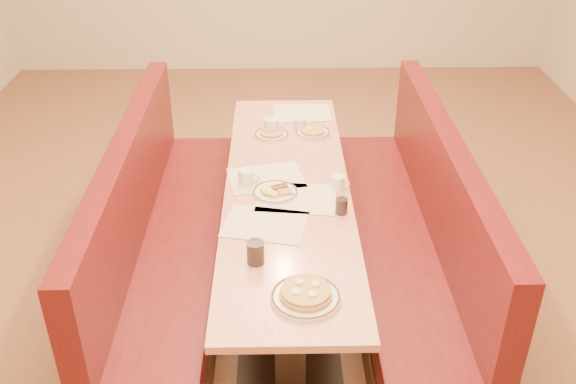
{
  "coord_description": "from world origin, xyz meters",
  "views": [
    {
      "loc": [
        -0.05,
        -3.12,
        2.58
      ],
      "look_at": [
        0.0,
        -0.22,
        0.85
      ],
      "focal_mm": 40.0,
      "sensor_mm": 36.0,
      "label": 1
    }
  ],
  "objects_px": {
    "coffee_mug_b": "(247,177)",
    "soda_tumbler_near": "(256,253)",
    "diner_table": "(287,241)",
    "eggs_plate": "(275,192)",
    "booth_left": "(164,245)",
    "coffee_mug_c": "(300,124)",
    "soda_tumbler_mid": "(342,206)",
    "booth_right": "(410,242)",
    "coffee_mug_a": "(338,182)",
    "coffee_mug_d": "(272,126)",
    "pancake_plate": "(306,295)"
  },
  "relations": [
    {
      "from": "coffee_mug_b",
      "to": "soda_tumbler_near",
      "type": "bearing_deg",
      "value": -72.03
    },
    {
      "from": "coffee_mug_d",
      "to": "soda_tumbler_mid",
      "type": "distance_m",
      "value": 1.04
    },
    {
      "from": "pancake_plate",
      "to": "soda_tumbler_near",
      "type": "relative_size",
      "value": 2.69
    },
    {
      "from": "coffee_mug_d",
      "to": "soda_tumbler_near",
      "type": "bearing_deg",
      "value": -80.21
    },
    {
      "from": "booth_left",
      "to": "coffee_mug_c",
      "type": "distance_m",
      "value": 1.2
    },
    {
      "from": "diner_table",
      "to": "coffee_mug_d",
      "type": "relative_size",
      "value": 18.36
    },
    {
      "from": "coffee_mug_a",
      "to": "diner_table",
      "type": "bearing_deg",
      "value": -167.02
    },
    {
      "from": "booth_right",
      "to": "eggs_plate",
      "type": "xyz_separation_m",
      "value": [
        -0.8,
        -0.08,
        0.4
      ]
    },
    {
      "from": "pancake_plate",
      "to": "coffee_mug_a",
      "type": "height_order",
      "value": "coffee_mug_a"
    },
    {
      "from": "soda_tumbler_mid",
      "to": "coffee_mug_c",
      "type": "bearing_deg",
      "value": 100.05
    },
    {
      "from": "booth_left",
      "to": "soda_tumbler_mid",
      "type": "relative_size",
      "value": 28.6
    },
    {
      "from": "coffee_mug_a",
      "to": "coffee_mug_b",
      "type": "height_order",
      "value": "coffee_mug_b"
    },
    {
      "from": "booth_left",
      "to": "pancake_plate",
      "type": "xyz_separation_m",
      "value": [
        0.8,
        -0.97,
        0.41
      ]
    },
    {
      "from": "eggs_plate",
      "to": "coffee_mug_c",
      "type": "relative_size",
      "value": 2.33
    },
    {
      "from": "soda_tumbler_mid",
      "to": "eggs_plate",
      "type": "bearing_deg",
      "value": 150.43
    },
    {
      "from": "booth_right",
      "to": "eggs_plate",
      "type": "relative_size",
      "value": 9.9
    },
    {
      "from": "diner_table",
      "to": "eggs_plate",
      "type": "bearing_deg",
      "value": -131.91
    },
    {
      "from": "soda_tumbler_near",
      "to": "coffee_mug_d",
      "type": "bearing_deg",
      "value": 87.02
    },
    {
      "from": "diner_table",
      "to": "soda_tumbler_near",
      "type": "xyz_separation_m",
      "value": [
        -0.16,
        -0.7,
        0.43
      ]
    },
    {
      "from": "diner_table",
      "to": "coffee_mug_c",
      "type": "distance_m",
      "value": 0.86
    },
    {
      "from": "soda_tumbler_mid",
      "to": "coffee_mug_a",
      "type": "bearing_deg",
      "value": 89.28
    },
    {
      "from": "booth_right",
      "to": "soda_tumbler_mid",
      "type": "height_order",
      "value": "booth_right"
    },
    {
      "from": "coffee_mug_b",
      "to": "coffee_mug_d",
      "type": "bearing_deg",
      "value": 90.63
    },
    {
      "from": "booth_right",
      "to": "soda_tumbler_mid",
      "type": "relative_size",
      "value": 28.6
    },
    {
      "from": "pancake_plate",
      "to": "coffee_mug_b",
      "type": "distance_m",
      "value": 1.04
    },
    {
      "from": "soda_tumbler_mid",
      "to": "soda_tumbler_near",
      "type": "bearing_deg",
      "value": -136.22
    },
    {
      "from": "diner_table",
      "to": "booth_left",
      "type": "bearing_deg",
      "value": 180.0
    },
    {
      "from": "booth_left",
      "to": "soda_tumbler_near",
      "type": "xyz_separation_m",
      "value": [
        0.57,
        -0.7,
        0.45
      ]
    },
    {
      "from": "booth_right",
      "to": "coffee_mug_b",
      "type": "height_order",
      "value": "booth_right"
    },
    {
      "from": "coffee_mug_d",
      "to": "diner_table",
      "type": "bearing_deg",
      "value": -70.09
    },
    {
      "from": "coffee_mug_c",
      "to": "soda_tumbler_near",
      "type": "relative_size",
      "value": 0.94
    },
    {
      "from": "coffee_mug_b",
      "to": "soda_tumbler_near",
      "type": "distance_m",
      "value": 0.74
    },
    {
      "from": "pancake_plate",
      "to": "soda_tumbler_mid",
      "type": "height_order",
      "value": "soda_tumbler_mid"
    },
    {
      "from": "booth_right",
      "to": "coffee_mug_d",
      "type": "bearing_deg",
      "value": 139.63
    },
    {
      "from": "booth_left",
      "to": "soda_tumbler_mid",
      "type": "distance_m",
      "value": 1.13
    },
    {
      "from": "diner_table",
      "to": "soda_tumbler_mid",
      "type": "bearing_deg",
      "value": -44.66
    },
    {
      "from": "diner_table",
      "to": "soda_tumbler_near",
      "type": "relative_size",
      "value": 21.79
    },
    {
      "from": "diner_table",
      "to": "booth_right",
      "type": "relative_size",
      "value": 1.0
    },
    {
      "from": "booth_right",
      "to": "coffee_mug_c",
      "type": "height_order",
      "value": "booth_right"
    },
    {
      "from": "coffee_mug_a",
      "to": "soda_tumbler_mid",
      "type": "bearing_deg",
      "value": -72.33
    },
    {
      "from": "coffee_mug_a",
      "to": "coffee_mug_b",
      "type": "relative_size",
      "value": 0.89
    },
    {
      "from": "eggs_plate",
      "to": "coffee_mug_d",
      "type": "relative_size",
      "value": 1.85
    },
    {
      "from": "booth_right",
      "to": "pancake_plate",
      "type": "distance_m",
      "value": 1.25
    },
    {
      "from": "coffee_mug_c",
      "to": "soda_tumbler_near",
      "type": "distance_m",
      "value": 1.47
    },
    {
      "from": "diner_table",
      "to": "coffee_mug_d",
      "type": "height_order",
      "value": "coffee_mug_d"
    },
    {
      "from": "diner_table",
      "to": "coffee_mug_c",
      "type": "bearing_deg",
      "value": 82.44
    },
    {
      "from": "coffee_mug_b",
      "to": "soda_tumbler_mid",
      "type": "relative_size",
      "value": 1.4
    },
    {
      "from": "diner_table",
      "to": "coffee_mug_a",
      "type": "bearing_deg",
      "value": -5.4
    },
    {
      "from": "pancake_plate",
      "to": "coffee_mug_b",
      "type": "relative_size",
      "value": 2.52
    },
    {
      "from": "coffee_mug_a",
      "to": "eggs_plate",
      "type": "bearing_deg",
      "value": -153.35
    }
  ]
}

